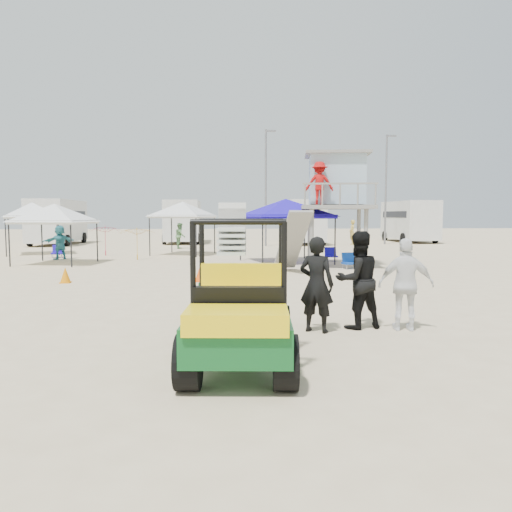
{
  "coord_description": "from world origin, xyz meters",
  "views": [
    {
      "loc": [
        -0.3,
        -7.52,
        2.17
      ],
      "look_at": [
        0.5,
        3.0,
        1.3
      ],
      "focal_mm": 35.0,
      "sensor_mm": 36.0,
      "label": 1
    }
  ],
  "objects": [
    {
      "name": "ground",
      "position": [
        0.0,
        0.0,
        0.0
      ],
      "size": [
        140.0,
        140.0,
        0.0
      ],
      "primitive_type": "plane",
      "color": "beige",
      "rests_on": "ground"
    },
    {
      "name": "utility_cart",
      "position": [
        -0.02,
        -0.54,
        0.97
      ],
      "size": [
        1.59,
        2.84,
        2.08
      ],
      "color": "#0C4E1D",
      "rests_on": "ground"
    },
    {
      "name": "surf_trailer",
      "position": [
        -0.01,
        1.8,
        0.86
      ],
      "size": [
        1.45,
        2.45,
        2.11
      ],
      "color": "black",
      "rests_on": "ground"
    },
    {
      "name": "man_left",
      "position": [
        1.51,
        1.5,
        0.89
      ],
      "size": [
        0.77,
        0.68,
        1.78
      ],
      "primitive_type": "imported",
      "rotation": [
        0.0,
        0.0,
        2.66
      ],
      "color": "black",
      "rests_on": "ground"
    },
    {
      "name": "man_mid",
      "position": [
        2.36,
        1.75,
        0.93
      ],
      "size": [
        1.04,
        0.9,
        1.87
      ],
      "primitive_type": "imported",
      "rotation": [
        0.0,
        0.0,
        3.37
      ],
      "color": "black",
      "rests_on": "ground"
    },
    {
      "name": "man_right",
      "position": [
        3.21,
        1.5,
        0.87
      ],
      "size": [
        1.07,
        0.58,
        1.74
      ],
      "primitive_type": "imported",
      "rotation": [
        0.0,
        0.0,
        2.98
      ],
      "color": "white",
      "rests_on": "ground"
    },
    {
      "name": "lifeguard_tower",
      "position": [
        4.5,
        12.96,
        3.44
      ],
      "size": [
        3.28,
        3.28,
        4.62
      ],
      "color": "gray",
      "rests_on": "ground"
    },
    {
      "name": "canopy_blue",
      "position": [
        2.76,
        15.01,
        2.75
      ],
      "size": [
        4.2,
        4.2,
        3.3
      ],
      "color": "black",
      "rests_on": "ground"
    },
    {
      "name": "canopy_white_a",
      "position": [
        -7.49,
        15.12,
        2.51
      ],
      "size": [
        3.26,
        3.26,
        3.06
      ],
      "color": "black",
      "rests_on": "ground"
    },
    {
      "name": "canopy_white_b",
      "position": [
        -10.5,
        20.84,
        2.71
      ],
      "size": [
        3.45,
        3.45,
        3.26
      ],
      "color": "black",
      "rests_on": "ground"
    },
    {
      "name": "canopy_white_c",
      "position": [
        -2.21,
        19.91,
        2.74
      ],
      "size": [
        3.62,
        3.62,
        3.28
      ],
      "color": "black",
      "rests_on": "ground"
    },
    {
      "name": "umbrella_a",
      "position": [
        -6.3,
        19.5,
        0.81
      ],
      "size": [
        1.81,
        1.85,
        1.62
      ],
      "primitive_type": "imported",
      "rotation": [
        0.0,
        0.0,
        -0.03
      ],
      "color": "red",
      "rests_on": "ground"
    },
    {
      "name": "umbrella_b",
      "position": [
        -4.18,
        16.75,
        0.8
      ],
      "size": [
        2.32,
        2.34,
        1.59
      ],
      "primitive_type": "imported",
      "rotation": [
        0.0,
        0.0,
        0.43
      ],
      "color": "orange",
      "rests_on": "ground"
    },
    {
      "name": "cone_near",
      "position": [
        -0.9,
        8.71,
        0.25
      ],
      "size": [
        0.34,
        0.34,
        0.5
      ],
      "primitive_type": "cone",
      "color": "#FE5208",
      "rests_on": "ground"
    },
    {
      "name": "cone_far",
      "position": [
        -5.18,
        8.72,
        0.25
      ],
      "size": [
        0.34,
        0.34,
        0.5
      ],
      "primitive_type": "cone",
      "color": "orange",
      "rests_on": "ground"
    },
    {
      "name": "beach_chair_a",
      "position": [
        -8.48,
        18.51,
        0.31
      ],
      "size": [
        0.63,
        0.68,
        0.64
      ],
      "color": "#1D0FA5",
      "rests_on": "ground"
    },
    {
      "name": "beach_chair_b",
      "position": [
        4.99,
        12.27,
        0.31
      ],
      "size": [
        0.62,
        0.66,
        0.64
      ],
      "color": "#0E3C9F",
      "rests_on": "ground"
    },
    {
      "name": "beach_chair_c",
      "position": [
        5.02,
        15.65,
        0.31
      ],
      "size": [
        0.55,
        0.58,
        0.64
      ],
      "color": "#170FA6",
      "rests_on": "ground"
    },
    {
      "name": "rv_far_left",
      "position": [
        -12.0,
        29.99,
        1.8
      ],
      "size": [
        2.64,
        6.8,
        3.25
      ],
      "color": "silver",
      "rests_on": "ground"
    },
    {
      "name": "rv_mid_left",
      "position": [
        -3.0,
        31.49,
        1.8
      ],
      "size": [
        2.65,
        6.5,
        3.25
      ],
      "color": "silver",
      "rests_on": "ground"
    },
    {
      "name": "rv_mid_right",
      "position": [
        6.0,
        29.99,
        1.8
      ],
      "size": [
        2.64,
        7.0,
        3.25
      ],
      "color": "silver",
      "rests_on": "ground"
    },
    {
      "name": "rv_far_right",
      "position": [
        15.0,
        31.49,
        1.8
      ],
      "size": [
        2.64,
        6.6,
        3.25
      ],
      "color": "silver",
      "rests_on": "ground"
    },
    {
      "name": "light_pole_left",
      "position": [
        3.0,
        27.0,
        4.0
      ],
      "size": [
        0.14,
        0.14,
        8.0
      ],
      "primitive_type": "cylinder",
      "color": "slate",
      "rests_on": "ground"
    },
    {
      "name": "light_pole_right",
      "position": [
        12.0,
        28.5,
        4.0
      ],
      "size": [
        0.14,
        0.14,
        8.0
      ],
      "primitive_type": "cylinder",
      "color": "slate",
      "rests_on": "ground"
    },
    {
      "name": "distant_beachgoers",
      "position": [
        -2.93,
        21.81,
        0.85
      ],
      "size": [
        18.33,
        11.52,
        1.81
      ],
      "color": "#5A8A52",
      "rests_on": "ground"
    }
  ]
}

